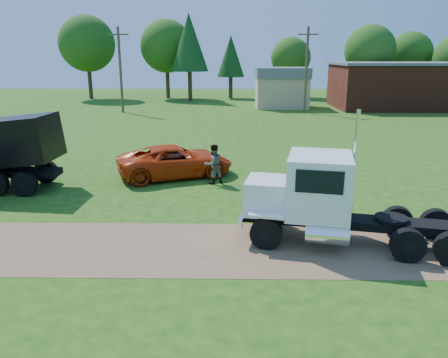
{
  "coord_description": "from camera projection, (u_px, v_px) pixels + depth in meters",
  "views": [
    {
      "loc": [
        -2.11,
        -13.24,
        6.15
      ],
      "look_at": [
        -2.35,
        2.7,
        1.6
      ],
      "focal_mm": 35.0,
      "sensor_mm": 36.0,
      "label": 1
    }
  ],
  "objects": [
    {
      "name": "tree_row",
      "position": [
        252.0,
        49.0,
        61.03
      ],
      "size": [
        57.17,
        11.39,
        11.52
      ],
      "color": "#392917",
      "rests_on": "ground"
    },
    {
      "name": "brick_building",
      "position": [
        400.0,
        85.0,
        51.86
      ],
      "size": [
        15.4,
        10.4,
        5.3
      ],
      "color": "maroon",
      "rests_on": "ground"
    },
    {
      "name": "ground",
      "position": [
        294.0,
        248.0,
        14.39
      ],
      "size": [
        140.0,
        140.0,
        0.0
      ],
      "primitive_type": "plane",
      "color": "#204910",
      "rests_on": "ground"
    },
    {
      "name": "tan_shed",
      "position": [
        282.0,
        87.0,
        52.13
      ],
      "size": [
        6.2,
        5.4,
        4.7
      ],
      "color": "tan",
      "rests_on": "ground"
    },
    {
      "name": "dirt_track",
      "position": [
        294.0,
        248.0,
        14.39
      ],
      "size": [
        120.0,
        4.2,
        0.01
      ],
      "primitive_type": "cube",
      "color": "brown",
      "rests_on": "ground"
    },
    {
      "name": "spectator_b",
      "position": [
        213.0,
        164.0,
        21.37
      ],
      "size": [
        1.2,
        1.12,
        1.96
      ],
      "primitive_type": "imported",
      "rotation": [
        0.0,
        0.0,
        3.67
      ],
      "color": "#999999",
      "rests_on": "ground"
    },
    {
      "name": "orange_pickup",
      "position": [
        175.0,
        161.0,
        22.68
      ],
      "size": [
        6.51,
        4.73,
        1.65
      ],
      "primitive_type": "imported",
      "rotation": [
        0.0,
        0.0,
        1.95
      ],
      "color": "red",
      "rests_on": "ground"
    },
    {
      "name": "utility_poles",
      "position": [
        306.0,
        69.0,
        46.66
      ],
      "size": [
        42.2,
        0.28,
        9.0
      ],
      "color": "brown",
      "rests_on": "ground"
    },
    {
      "name": "white_semi_tractor",
      "position": [
        321.0,
        199.0,
        14.58
      ],
      "size": [
        7.55,
        3.76,
        4.45
      ],
      "rotation": [
        0.0,
        0.0,
        -0.2
      ],
      "color": "black",
      "rests_on": "ground"
    }
  ]
}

